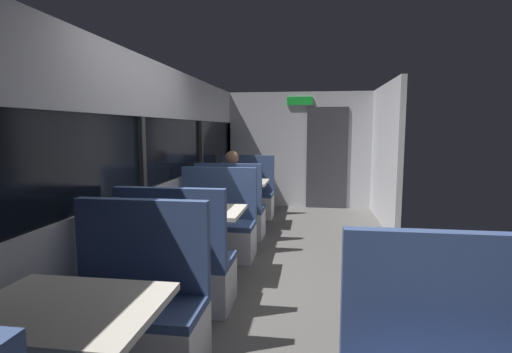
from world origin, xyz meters
name	(u,v)px	position (x,y,z in m)	size (l,w,h in m)	color
ground_plane	(283,290)	(0.00, 0.00, -0.01)	(3.30, 9.20, 0.02)	#514F4C
carriage_window_panel_left	(141,176)	(-1.45, 0.00, 1.11)	(0.09, 8.48, 2.30)	#B2B2B7
carriage_end_bulkhead	(302,151)	(0.06, 4.19, 1.14)	(2.90, 0.11, 2.30)	#B2B2B7
carriage_aisle_panel_right	(385,155)	(1.45, 3.00, 1.15)	(0.08, 2.40, 2.30)	#B2B2B7
dining_table_near_window	(67,325)	(-0.89, -2.09, 0.64)	(0.90, 0.70, 0.74)	#9E9EA3
bench_near_window_facing_entry	(134,318)	(-0.89, -1.39, 0.33)	(0.95, 0.50, 1.10)	silver
dining_table_mid_window	(200,219)	(-0.89, 0.18, 0.64)	(0.90, 0.70, 0.74)	#9E9EA3
bench_mid_window_facing_end	(178,271)	(-0.89, -0.52, 0.33)	(0.95, 0.50, 1.10)	silver
bench_mid_window_facing_entry	(216,231)	(-0.89, 0.88, 0.33)	(0.95, 0.50, 1.10)	silver
dining_table_far_window	(240,187)	(-0.89, 2.46, 0.64)	(0.90, 0.70, 0.74)	#9E9EA3
bench_far_window_facing_end	(231,215)	(-0.89, 1.76, 0.33)	(0.95, 0.50, 1.10)	silver
bench_far_window_facing_entry	(247,198)	(-0.89, 3.16, 0.33)	(0.95, 0.50, 1.10)	silver
seated_passenger	(232,200)	(-0.89, 1.83, 0.54)	(0.47, 0.55, 1.26)	#26262D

